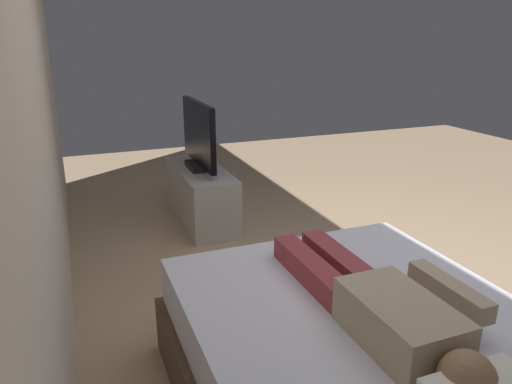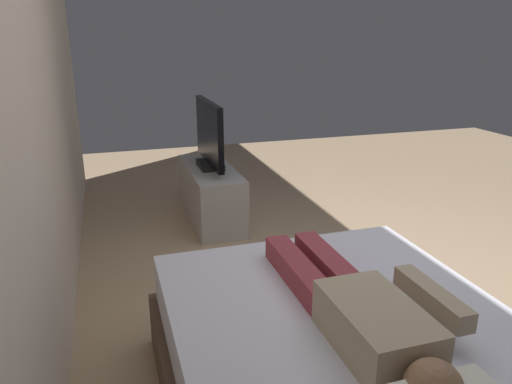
{
  "view_description": "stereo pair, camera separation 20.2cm",
  "coord_description": "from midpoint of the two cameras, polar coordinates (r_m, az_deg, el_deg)",
  "views": [
    {
      "loc": [
        -2.03,
        1.63,
        1.64
      ],
      "look_at": [
        0.63,
        0.58,
        0.69
      ],
      "focal_mm": 33.59,
      "sensor_mm": 36.0,
      "label": 1
    },
    {
      "loc": [
        -2.1,
        1.44,
        1.64
      ],
      "look_at": [
        0.63,
        0.58,
        0.69
      ],
      "focal_mm": 33.59,
      "sensor_mm": 36.0,
      "label": 2
    }
  ],
  "objects": [
    {
      "name": "tv_stand",
      "position": [
        4.37,
        -7.9,
        -0.37
      ],
      "size": [
        1.1,
        0.4,
        0.5
      ],
      "primitive_type": "cube",
      "color": "#B7B2AD",
      "rests_on": "ground"
    },
    {
      "name": "ground_plane",
      "position": [
        3.05,
        13.13,
        -14.71
      ],
      "size": [
        10.0,
        10.0,
        0.0
      ],
      "primitive_type": "plane",
      "color": "tan"
    },
    {
      "name": "person",
      "position": [
        1.97,
        11.8,
        -13.15
      ],
      "size": [
        1.26,
        0.46,
        0.18
      ],
      "color": "tan",
      "rests_on": "bed"
    },
    {
      "name": "back_wall",
      "position": [
        2.49,
        -27.73,
        10.82
      ],
      "size": [
        6.4,
        0.1,
        2.8
      ],
      "primitive_type": "cube",
      "color": "beige",
      "rests_on": "ground"
    },
    {
      "name": "remote",
      "position": [
        2.33,
        18.16,
        -10.54
      ],
      "size": [
        0.15,
        0.04,
        0.02
      ],
      "primitive_type": "cube",
      "color": "black",
      "rests_on": "bed"
    },
    {
      "name": "tv",
      "position": [
        4.23,
        -8.22,
        6.52
      ],
      "size": [
        0.88,
        0.2,
        0.59
      ],
      "color": "black",
      "rests_on": "tv_stand"
    }
  ]
}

